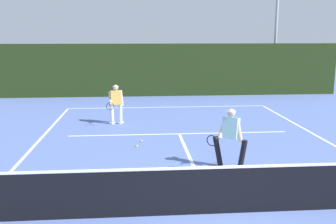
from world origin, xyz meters
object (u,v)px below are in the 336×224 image
Objects in this scene: player_near at (230,136)px; tennis_ball_extra at (141,141)px; tennis_ball at (137,146)px; light_pole at (277,10)px; player_far at (116,103)px.

tennis_ball_extra is (-2.32, 2.78, -0.85)m from player_near.
light_pole is at bearing 53.68° from tennis_ball.
player_near is at bearing 113.04° from player_far.
player_far reaches higher than tennis_ball_extra.
tennis_ball_extra is at bearing -127.30° from light_pole.
tennis_ball is 15.35m from light_pole.
light_pole reaches higher than tennis_ball_extra.
light_pole is (8.45, 11.09, 4.97)m from tennis_ball_extra.
player_far is 23.92× the size of tennis_ball.
player_near is 15.70m from light_pole.
tennis_ball is at bearing -126.32° from light_pole.
player_near reaches higher than tennis_ball.
tennis_ball is 0.64m from tennis_ball_extra.
player_near is 24.50× the size of tennis_ball_extra.
player_near is 3.40m from tennis_ball.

